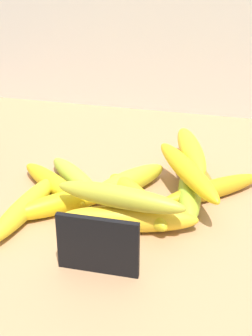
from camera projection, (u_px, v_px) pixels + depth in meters
The scene contains 15 objects.
counter_top at pixel (143, 202), 87.25cm from camera, with size 110.00×76.00×3.00cm, color tan.
chalkboard_sign at pixel (98, 247), 67.17cm from camera, with size 11.00×1.80×8.40cm.
banana_0 at pixel (25, 207), 79.87cm from camera, with size 20.36×3.36×3.36cm, color yellow.
banana_1 at pixel (189, 193), 83.38cm from camera, with size 17.40×3.69×3.69cm, color #99BE2E.
banana_2 at pixel (211, 190), 84.77cm from camera, with size 19.39×3.20×3.20cm, color gold.
banana_3 at pixel (75, 179), 87.99cm from camera, with size 16.35×3.29×3.29cm, color #A4C038.
banana_4 at pixel (127, 183), 86.15cm from camera, with size 16.62×3.83×3.83cm, color yellow.
banana_5 at pixel (128, 219), 76.46cm from camera, with size 20.63×4.00×4.00cm, color yellow.
banana_6 at pixel (67, 202), 81.24cm from camera, with size 20.20×3.44×3.44cm, color yellow.
banana_7 at pixel (193, 170), 90.33cm from camera, with size 17.21×3.53×3.53cm, color #A77921.
banana_8 at pixel (54, 184), 86.47cm from camera, with size 17.38×3.24×3.24cm, color yellow.
banana_9 at pixel (134, 200), 80.95cm from camera, with size 17.85×4.12×4.12cm, color gold.
banana_10 at pixel (191, 151), 89.11cm from camera, with size 17.71×3.69×3.69cm, color yellow.
banana_11 at pixel (120, 197), 74.81cm from camera, with size 19.77×3.40×3.40cm, color gold.
banana_12 at pixel (188, 171), 82.46cm from camera, with size 20.91×3.32×3.32cm, color yellow.
Camera 1 is at (14.15, -73.06, 47.51)cm, focal length 55.11 mm.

